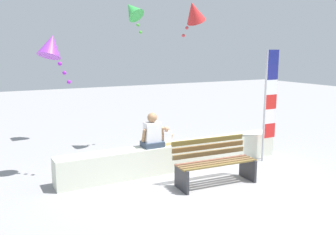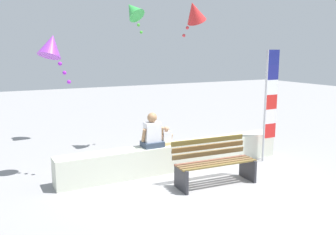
# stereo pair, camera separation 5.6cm
# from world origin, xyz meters

# --- Properties ---
(ground_plane) EXTENTS (40.00, 40.00, 0.00)m
(ground_plane) POSITION_xyz_m (0.00, 0.00, 0.00)
(ground_plane) COLOR gray
(seawall_ledge) EXTENTS (5.33, 0.46, 0.59)m
(seawall_ledge) POSITION_xyz_m (0.00, 1.16, 0.30)
(seawall_ledge) COLOR silver
(seawall_ledge) RESTS_ON ground
(park_bench) EXTENTS (1.67, 0.71, 0.88)m
(park_bench) POSITION_xyz_m (0.23, 0.04, 0.42)
(park_bench) COLOR brown
(park_bench) RESTS_ON ground
(person_adult) EXTENTS (0.48, 0.35, 0.74)m
(person_adult) POSITION_xyz_m (-0.60, 1.15, 0.88)
(person_adult) COLOR #334153
(person_adult) RESTS_ON seawall_ledge
(person_child) EXTENTS (0.27, 0.20, 0.41)m
(person_child) POSITION_xyz_m (-0.26, 1.15, 0.75)
(person_child) COLOR tan
(person_child) RESTS_ON seawall_ledge
(flag_banner) EXTENTS (0.38, 0.05, 2.64)m
(flag_banner) POSITION_xyz_m (2.23, 0.70, 1.49)
(flag_banner) COLOR #B7B7BC
(flag_banner) RESTS_ON ground
(kite_purple) EXTENTS (0.77, 0.75, 1.05)m
(kite_purple) POSITION_xyz_m (-2.42, 2.04, 2.71)
(kite_purple) COLOR purple
(kite_red) EXTENTS (0.79, 0.71, 0.90)m
(kite_red) POSITION_xyz_m (0.92, 1.99, 3.52)
(kite_red) COLOR red
(kite_green) EXTENTS (0.65, 0.74, 0.89)m
(kite_green) POSITION_xyz_m (-0.15, 3.21, 3.63)
(kite_green) COLOR green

